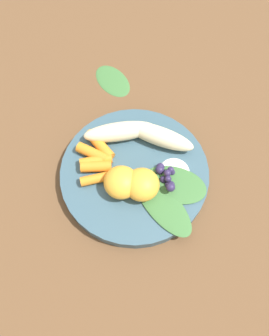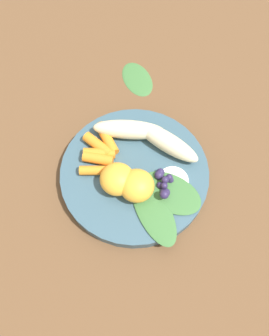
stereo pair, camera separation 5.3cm
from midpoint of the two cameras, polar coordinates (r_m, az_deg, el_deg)
The scene contains 16 objects.
ground_plane at distance 0.56m, azimuth 2.70°, elevation -1.72°, with size 2.40×2.40×0.00m, color brown.
bowl at distance 0.55m, azimuth 2.75°, elevation -1.24°, with size 0.24×0.24×0.02m, color #385666.
banana_peeled_left at distance 0.56m, azimuth 1.75°, elevation 6.35°, with size 0.12×0.03×0.03m, color beige.
banana_peeled_right at distance 0.55m, azimuth 8.23°, elevation 4.24°, with size 0.12×0.03×0.03m, color beige.
orange_segment_near at distance 0.51m, azimuth 3.37°, elevation -3.36°, with size 0.05×0.05×0.04m, color #F4A833.
orange_segment_far at distance 0.51m, azimuth -0.03°, elevation -2.22°, with size 0.05×0.05×0.04m, color #F4A833.
carrot_front at distance 0.56m, azimuth -2.06°, elevation 4.82°, with size 0.02×0.02×0.06m, color orange.
carrot_mid_left at distance 0.55m, azimuth -3.62°, elevation 3.70°, with size 0.02×0.02×0.05m, color orange.
carrot_mid_right at distance 0.54m, azimuth -3.31°, elevation 2.28°, with size 0.02×0.02×0.05m, color orange.
carrot_rear at distance 0.54m, azimuth -3.52°, elevation 1.33°, with size 0.02×0.02×0.05m, color orange.
carrot_small at distance 0.53m, azimuth -3.53°, elevation -0.71°, with size 0.02×0.02×0.06m, color orange.
blueberry_pile at distance 0.52m, azimuth 7.87°, elevation -2.99°, with size 0.04×0.05×0.03m.
coconut_shred_patch at distance 0.54m, azimuth 9.48°, elevation -2.43°, with size 0.05×0.05×0.00m, color white.
kale_leaf_left at distance 0.51m, azimuth 6.23°, elevation -7.54°, with size 0.12×0.05×0.01m, color #3D7038.
kale_leaf_right at distance 0.53m, azimuth 8.82°, elevation -4.80°, with size 0.10×0.06×0.01m, color #3D7038.
kale_leaf_stray at distance 0.67m, azimuth 2.81°, elevation 14.96°, with size 0.09×0.05×0.01m, color #3D7038.
Camera 2 is at (0.13, -0.19, 0.51)m, focal length 35.42 mm.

